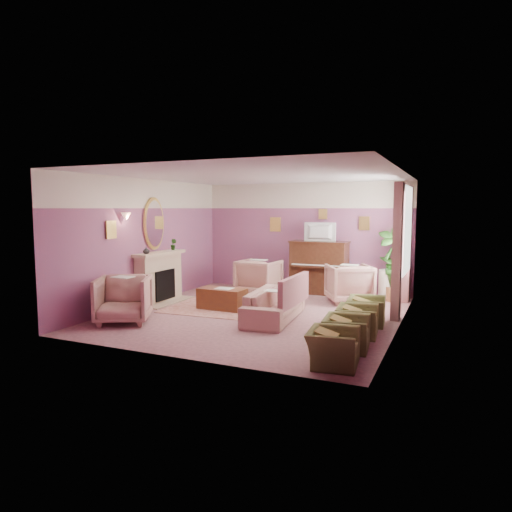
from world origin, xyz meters
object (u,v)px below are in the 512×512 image
at_px(sofa, 274,299).
at_px(floral_armchair_right, 349,282).
at_px(floral_armchair_left, 259,275).
at_px(olive_chair_b, 346,327).
at_px(floral_armchair_front, 123,297).
at_px(olive_chair_d, 366,306).
at_px(piano, 319,268).
at_px(olive_chair_a, 333,342).
at_px(coffee_table, 222,299).
at_px(olive_chair_c, 357,316).
at_px(side_table, 390,285).
at_px(television, 319,230).

distance_m(sofa, floral_armchair_right, 2.37).
bearing_deg(floral_armchair_left, olive_chair_b, -49.57).
height_order(floral_armchair_right, floral_armchair_front, same).
distance_m(olive_chair_b, olive_chair_d, 1.64).
height_order(piano, olive_chair_a, piano).
bearing_deg(coffee_table, olive_chair_c, -15.40).
height_order(floral_armchair_front, side_table, floral_armchair_front).
height_order(piano, sofa, piano).
xyz_separation_m(sofa, olive_chair_d, (1.69, 0.38, -0.07)).
relative_size(piano, coffee_table, 1.40).
distance_m(television, olive_chair_a, 5.45).
bearing_deg(olive_chair_c, side_table, 88.48).
bearing_deg(olive_chair_a, coffee_table, 140.82).
distance_m(piano, floral_armchair_right, 1.28).
height_order(television, floral_armchair_right, television).
bearing_deg(olive_chair_a, olive_chair_d, 90.00).
relative_size(television, coffee_table, 0.80).
distance_m(piano, coffee_table, 2.98).
relative_size(piano, olive_chair_b, 1.82).
height_order(floral_armchair_left, olive_chair_c, floral_armchair_left).
xyz_separation_m(piano, floral_armchair_front, (-2.54, -4.37, -0.16)).
xyz_separation_m(floral_armchair_front, side_table, (4.29, 4.28, -0.14)).
xyz_separation_m(sofa, floral_armchair_right, (0.98, 2.16, 0.09)).
relative_size(floral_armchair_right, olive_chair_b, 1.27).
relative_size(piano, television, 1.75).
height_order(television, olive_chair_b, television).
distance_m(television, olive_chair_b, 4.70).
distance_m(olive_chair_a, side_table, 5.00).
bearing_deg(floral_armchair_left, olive_chair_c, -41.97).
bearing_deg(sofa, olive_chair_c, -14.76).
distance_m(piano, sofa, 3.01).
height_order(olive_chair_a, olive_chair_d, same).
bearing_deg(olive_chair_b, sofa, 143.14).
relative_size(television, floral_armchair_right, 0.82).
bearing_deg(floral_armchair_left, sofa, -59.84).
bearing_deg(floral_armchair_left, olive_chair_d, -32.02).
distance_m(television, olive_chair_d, 3.31).
bearing_deg(olive_chair_d, floral_armchair_front, -157.44).
height_order(floral_armchair_left, side_table, floral_armchair_left).
height_order(coffee_table, floral_armchair_right, floral_armchair_right).
relative_size(television, olive_chair_b, 1.04).
xyz_separation_m(olive_chair_a, olive_chair_b, (0.00, 0.82, 0.00)).
height_order(piano, coffee_table, piano).
bearing_deg(olive_chair_c, olive_chair_b, -90.00).
height_order(coffee_table, sofa, sofa).
bearing_deg(coffee_table, side_table, 38.88).
bearing_deg(side_table, olive_chair_b, -91.22).
xyz_separation_m(floral_armchair_right, olive_chair_c, (0.71, -2.60, -0.16)).
bearing_deg(coffee_table, olive_chair_a, -39.18).
height_order(piano, olive_chair_d, piano).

